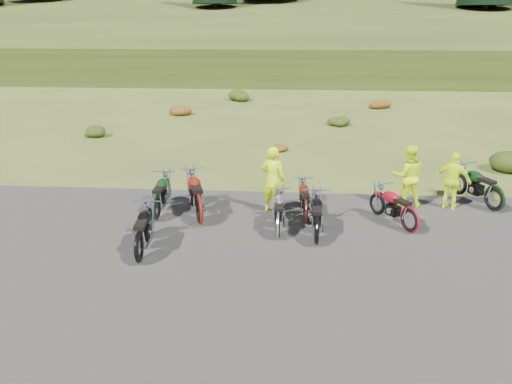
# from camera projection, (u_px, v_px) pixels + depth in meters

# --- Properties ---
(ground) EXTENTS (300.00, 300.00, 0.00)m
(ground) POSITION_uv_depth(u_px,v_px,m) (284.00, 248.00, 12.18)
(ground) COLOR #3F4C19
(ground) RESTS_ON ground
(gravel_pad) EXTENTS (20.00, 12.00, 0.04)m
(gravel_pad) POSITION_uv_depth(u_px,v_px,m) (282.00, 290.00, 10.30)
(gravel_pad) COLOR black
(gravel_pad) RESTS_ON ground
(hill_slope) EXTENTS (300.00, 45.97, 9.37)m
(hill_slope) POSITION_uv_depth(u_px,v_px,m) (292.00, 63.00, 59.18)
(hill_slope) COLOR #2A3511
(hill_slope) RESTS_ON ground
(hill_plateau) EXTENTS (300.00, 90.00, 9.17)m
(hill_plateau) POSITION_uv_depth(u_px,v_px,m) (293.00, 40.00, 115.57)
(hill_plateau) COLOR #2A3511
(hill_plateau) RESTS_ON ground
(shrub_1) EXTENTS (1.03, 1.03, 0.61)m
(shrub_1) POSITION_uv_depth(u_px,v_px,m) (94.00, 130.00, 23.31)
(shrub_1) COLOR #1F350D
(shrub_1) RESTS_ON ground
(shrub_2) EXTENTS (1.30, 1.30, 0.77)m
(shrub_2) POSITION_uv_depth(u_px,v_px,m) (179.00, 109.00, 28.07)
(shrub_2) COLOR maroon
(shrub_2) RESTS_ON ground
(shrub_3) EXTENTS (1.56, 1.56, 0.92)m
(shrub_3) POSITION_uv_depth(u_px,v_px,m) (240.00, 94.00, 32.83)
(shrub_3) COLOR #1F350D
(shrub_3) RESTS_ON ground
(shrub_4) EXTENTS (0.77, 0.77, 0.45)m
(shrub_4) POSITION_uv_depth(u_px,v_px,m) (278.00, 146.00, 20.78)
(shrub_4) COLOR maroon
(shrub_4) RESTS_ON ground
(shrub_5) EXTENTS (1.03, 1.03, 0.61)m
(shrub_5) POSITION_uv_depth(u_px,v_px,m) (338.00, 120.00, 25.54)
(shrub_5) COLOR #1F350D
(shrub_5) RESTS_ON ground
(shrub_6) EXTENTS (1.30, 1.30, 0.77)m
(shrub_6) POSITION_uv_depth(u_px,v_px,m) (379.00, 102.00, 30.30)
(shrub_6) COLOR maroon
(shrub_6) RESTS_ON ground
(motorcycle_0) EXTENTS (0.88, 2.13, 1.09)m
(motorcycle_0) POSITION_uv_depth(u_px,v_px,m) (140.00, 263.00, 11.45)
(motorcycle_0) COLOR black
(motorcycle_0) RESTS_ON ground
(motorcycle_1) EXTENTS (1.47, 2.46, 1.22)m
(motorcycle_1) POSITION_uv_depth(u_px,v_px,m) (200.00, 225.00, 13.53)
(motorcycle_1) COLOR maroon
(motorcycle_1) RESTS_ON ground
(motorcycle_2) EXTENTS (0.74, 2.09, 1.08)m
(motorcycle_2) POSITION_uv_depth(u_px,v_px,m) (157.00, 221.00, 13.79)
(motorcycle_2) COLOR black
(motorcycle_2) RESTS_ON ground
(motorcycle_3) EXTENTS (0.64, 1.92, 1.00)m
(motorcycle_3) POSITION_uv_depth(u_px,v_px,m) (278.00, 239.00, 12.69)
(motorcycle_3) COLOR silver
(motorcycle_3) RESTS_ON ground
(motorcycle_4) EXTENTS (0.73, 1.90, 0.98)m
(motorcycle_4) POSITION_uv_depth(u_px,v_px,m) (305.00, 223.00, 13.62)
(motorcycle_4) COLOR #55140E
(motorcycle_4) RESTS_ON ground
(motorcycle_5) EXTENTS (0.72, 2.04, 1.06)m
(motorcycle_5) POSITION_uv_depth(u_px,v_px,m) (316.00, 245.00, 12.35)
(motorcycle_5) COLOR black
(motorcycle_5) RESTS_ON ground
(motorcycle_6) EXTENTS (1.55, 2.03, 1.03)m
(motorcycle_6) POSITION_uv_depth(u_px,v_px,m) (408.00, 233.00, 13.02)
(motorcycle_6) COLOR maroon
(motorcycle_6) RESTS_ON ground
(motorcycle_7) EXTENTS (1.56, 2.27, 1.14)m
(motorcycle_7) POSITION_uv_depth(u_px,v_px,m) (492.00, 212.00, 14.43)
(motorcycle_7) COLOR black
(motorcycle_7) RESTS_ON ground
(person_middle) EXTENTS (0.79, 0.61, 1.92)m
(person_middle) POSITION_uv_depth(u_px,v_px,m) (273.00, 180.00, 14.08)
(person_middle) COLOR #D1EF0C
(person_middle) RESTS_ON ground
(person_right_a) EXTENTS (0.93, 0.74, 1.84)m
(person_right_a) POSITION_uv_depth(u_px,v_px,m) (408.00, 177.00, 14.53)
(person_right_a) COLOR #D1EF0C
(person_right_a) RESTS_ON ground
(person_right_b) EXTENTS (1.07, 0.80, 1.69)m
(person_right_b) POSITION_uv_depth(u_px,v_px,m) (453.00, 181.00, 14.37)
(person_right_b) COLOR #D1EF0C
(person_right_b) RESTS_ON ground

